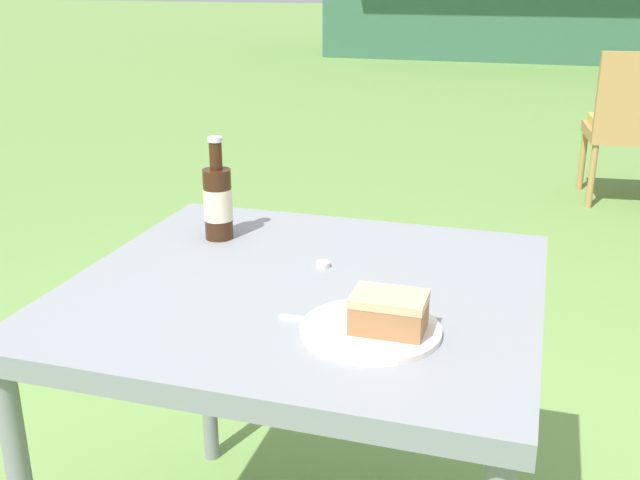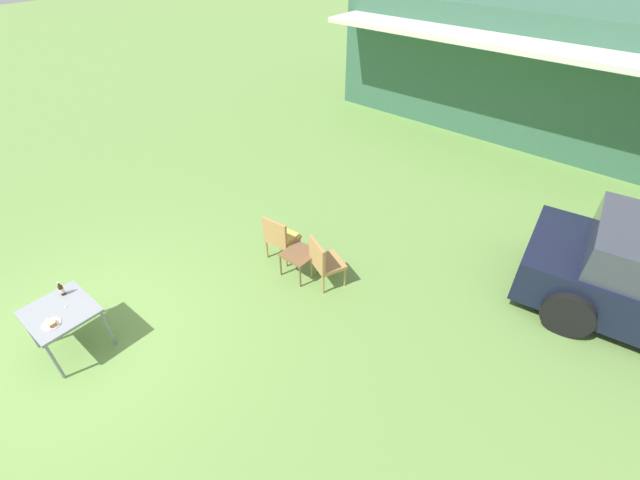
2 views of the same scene
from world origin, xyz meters
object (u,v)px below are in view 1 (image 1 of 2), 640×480
object	(u,v)px
patio_table	(305,316)
cake_on_plate	(380,321)
wicker_chair_cushioned	(635,121)
cola_bottle_near	(218,201)

from	to	relation	value
patio_table	cake_on_plate	xyz separation A→B (m)	(0.18, -0.16, 0.09)
patio_table	cake_on_plate	size ratio (longest dim) A/B	3.79
cake_on_plate	wicker_chair_cushioned	bearing A→B (deg)	78.44
cake_on_plate	cola_bottle_near	world-z (taller)	cola_bottle_near
cake_on_plate	cola_bottle_near	size ratio (longest dim) A/B	1.02
patio_table	cola_bottle_near	xyz separation A→B (m)	(-0.25, 0.18, 0.15)
patio_table	cola_bottle_near	size ratio (longest dim) A/B	3.87
wicker_chair_cushioned	cake_on_plate	size ratio (longest dim) A/B	3.80
wicker_chair_cushioned	cake_on_plate	xyz separation A→B (m)	(-0.69, -3.39, 0.26)
cola_bottle_near	patio_table	bearing A→B (deg)	-36.02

